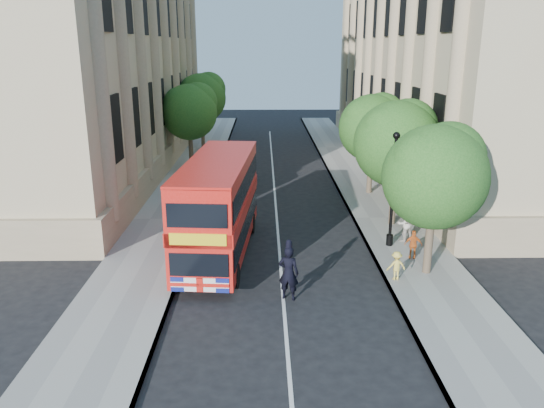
{
  "coord_description": "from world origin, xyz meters",
  "views": [
    {
      "loc": [
        -0.7,
        -16.4,
        8.81
      ],
      "look_at": [
        -0.34,
        5.31,
        2.3
      ],
      "focal_mm": 35.0,
      "sensor_mm": 36.0,
      "label": 1
    }
  ],
  "objects_px": {
    "lamp_post": "(393,194)",
    "double_decker_bus": "(219,205)",
    "box_van": "(232,173)",
    "woman_pedestrian": "(405,223)",
    "police_constable": "(289,273)"
  },
  "relations": [
    {
      "from": "lamp_post",
      "to": "box_van",
      "type": "xyz_separation_m",
      "value": [
        -7.65,
        9.76,
        -1.29
      ]
    },
    {
      "from": "lamp_post",
      "to": "woman_pedestrian",
      "type": "xyz_separation_m",
      "value": [
        0.79,
        0.55,
        -1.54
      ]
    },
    {
      "from": "lamp_post",
      "to": "police_constable",
      "type": "distance_m",
      "value": 7.1
    },
    {
      "from": "lamp_post",
      "to": "box_van",
      "type": "bearing_deg",
      "value": 128.11
    },
    {
      "from": "police_constable",
      "to": "woman_pedestrian",
      "type": "bearing_deg",
      "value": -117.87
    },
    {
      "from": "lamp_post",
      "to": "woman_pedestrian",
      "type": "relative_size",
      "value": 3.04
    },
    {
      "from": "double_decker_bus",
      "to": "woman_pedestrian",
      "type": "distance_m",
      "value": 8.6
    },
    {
      "from": "lamp_post",
      "to": "double_decker_bus",
      "type": "distance_m",
      "value": 7.64
    },
    {
      "from": "box_van",
      "to": "woman_pedestrian",
      "type": "height_order",
      "value": "box_van"
    },
    {
      "from": "lamp_post",
      "to": "box_van",
      "type": "distance_m",
      "value": 12.47
    },
    {
      "from": "lamp_post",
      "to": "woman_pedestrian",
      "type": "bearing_deg",
      "value": 34.76
    },
    {
      "from": "woman_pedestrian",
      "to": "police_constable",
      "type": "bearing_deg",
      "value": 21.74
    },
    {
      "from": "box_van",
      "to": "woman_pedestrian",
      "type": "bearing_deg",
      "value": -53.47
    },
    {
      "from": "woman_pedestrian",
      "to": "double_decker_bus",
      "type": "bearing_deg",
      "value": -13.93
    },
    {
      "from": "double_decker_bus",
      "to": "police_constable",
      "type": "bearing_deg",
      "value": -51.92
    }
  ]
}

